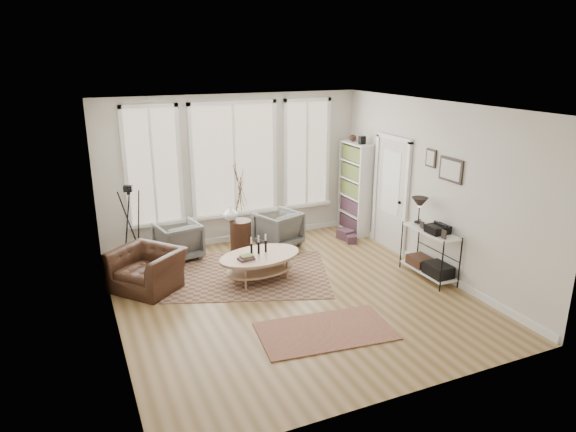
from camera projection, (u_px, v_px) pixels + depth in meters
name	position (u px, v px, depth m)	size (l,w,h in m)	color
room	(292.00, 207.00, 7.62)	(5.50, 5.54, 2.90)	#97784B
bay_window	(234.00, 162.00, 9.91)	(4.14, 0.12, 2.24)	tan
door	(391.00, 192.00, 9.67)	(0.09, 1.06, 2.22)	silver
bookcase	(355.00, 188.00, 10.61)	(0.31, 0.85, 2.06)	white
low_shelf	(429.00, 249.00, 8.52)	(0.38, 1.08, 1.30)	white
wall_art	(445.00, 167.00, 8.21)	(0.04, 0.88, 0.44)	black
rug_main	(249.00, 275.00, 8.75)	(2.67, 2.00, 0.01)	brown
rug_runner	(325.00, 331.00, 6.96)	(1.81, 1.00, 0.01)	maroon
coffee_table	(260.00, 260.00, 8.47)	(1.53, 1.09, 0.65)	tan
armchair_left	(178.00, 241.00, 9.38)	(0.73, 0.75, 0.69)	slate
armchair_right	(278.00, 229.00, 10.00)	(0.74, 0.76, 0.69)	slate
side_table	(240.00, 210.00, 9.58)	(0.41, 0.41, 1.71)	#372015
vase	(231.00, 213.00, 9.63)	(0.26, 0.26, 0.27)	silver
accent_chair	(147.00, 270.00, 8.15)	(0.88, 1.01, 0.66)	#372015
tripod_camera	(132.00, 230.00, 8.89)	(0.52, 0.52, 1.48)	black
book_stack_near	(345.00, 234.00, 10.44)	(0.24, 0.30, 0.19)	maroon
book_stack_far	(351.00, 239.00, 10.24)	(0.19, 0.24, 0.15)	maroon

